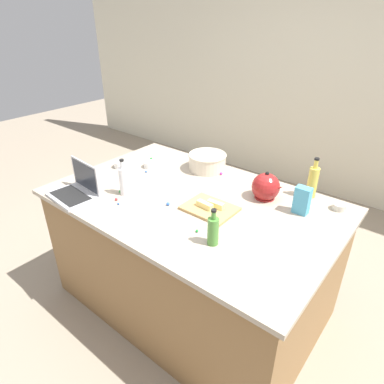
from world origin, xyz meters
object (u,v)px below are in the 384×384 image
object	(u,v)px
butter_stick_right	(216,204)
candy_bag	(302,200)
mixing_bowl_large	(207,161)
bottle_vinegar	(124,180)
laptop	(76,189)
ramekin_wide	(120,164)
bottle_olive	(213,230)
bottle_oil	(313,181)
ramekin_medium	(150,164)
cutting_board	(210,208)
butter_stick_left	(205,205)
kettle	(266,187)
ramekin_small	(339,207)

from	to	relation	value
butter_stick_right	candy_bag	bearing A→B (deg)	35.06
mixing_bowl_large	bottle_vinegar	size ratio (longest dim) A/B	1.17
butter_stick_right	candy_bag	world-z (taller)	candy_bag
laptop	ramekin_wide	bearing A→B (deg)	105.17
bottle_olive	butter_stick_right	world-z (taller)	bottle_olive
laptop	bottle_oil	size ratio (longest dim) A/B	1.22
butter_stick_right	ramekin_medium	world-z (taller)	butter_stick_right
cutting_board	candy_bag	distance (m)	0.55
butter_stick_left	ramekin_medium	size ratio (longest dim) A/B	1.20
mixing_bowl_large	bottle_vinegar	world-z (taller)	bottle_vinegar
kettle	ramekin_wide	distance (m)	1.14
bottle_oil	bottle_olive	distance (m)	0.84
kettle	ramekin_small	bearing A→B (deg)	20.22
ramekin_small	candy_bag	xyz separation A→B (m)	(-0.17, -0.18, 0.07)
butter_stick_right	ramekin_medium	size ratio (longest dim) A/B	1.20
butter_stick_left	ramekin_wide	world-z (taller)	butter_stick_left
butter_stick_left	kettle	bearing A→B (deg)	59.91
laptop	candy_bag	world-z (taller)	laptop
butter_stick_left	butter_stick_right	xyz separation A→B (m)	(0.05, 0.05, 0.00)
bottle_vinegar	candy_bag	xyz separation A→B (m)	(1.00, 0.51, -0.01)
butter_stick_left	cutting_board	bearing A→B (deg)	46.67
laptop	bottle_vinegar	bearing A→B (deg)	43.15
cutting_board	ramekin_medium	distance (m)	0.77
candy_bag	ramekin_small	bearing A→B (deg)	47.31
mixing_bowl_large	ramekin_wide	size ratio (longest dim) A/B	2.98
butter_stick_left	ramekin_medium	distance (m)	0.76
bottle_olive	ramekin_wide	xyz separation A→B (m)	(-1.12, 0.34, -0.06)
cutting_board	butter_stick_right	bearing A→B (deg)	39.98
bottle_oil	cutting_board	distance (m)	0.69
ramekin_wide	ramekin_medium	bearing A→B (deg)	40.15
kettle	ramekin_medium	xyz separation A→B (m)	(-0.93, -0.12, -0.06)
bottle_olive	butter_stick_right	xyz separation A→B (m)	(-0.19, 0.29, -0.05)
bottle_oil	ramekin_medium	world-z (taller)	bottle_oil
mixing_bowl_large	ramekin_medium	world-z (taller)	mixing_bowl_large
cutting_board	bottle_vinegar	bearing A→B (deg)	-160.99
kettle	ramekin_small	distance (m)	0.45
bottle_vinegar	kettle	size ratio (longest dim) A/B	1.16
kettle	butter_stick_right	xyz separation A→B (m)	(-0.16, -0.32, -0.04)
mixing_bowl_large	bottle_olive	distance (m)	0.93
butter_stick_left	ramekin_small	size ratio (longest dim) A/B	1.39
ramekin_wide	bottle_oil	bearing A→B (deg)	19.86
mixing_bowl_large	ramekin_small	world-z (taller)	mixing_bowl_large
butter_stick_right	ramekin_small	bearing A→B (deg)	39.10
bottle_vinegar	ramekin_small	xyz separation A→B (m)	(1.17, 0.69, -0.08)
ramekin_medium	ramekin_wide	distance (m)	0.23
cutting_board	butter_stick_right	size ratio (longest dim) A/B	2.82
laptop	bottle_olive	xyz separation A→B (m)	(1.00, 0.14, 0.04)
bottle_oil	ramekin_medium	xyz separation A→B (m)	(-1.15, -0.33, -0.09)
laptop	bottle_vinegar	world-z (taller)	bottle_vinegar
mixing_bowl_large	bottle_vinegar	distance (m)	0.69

